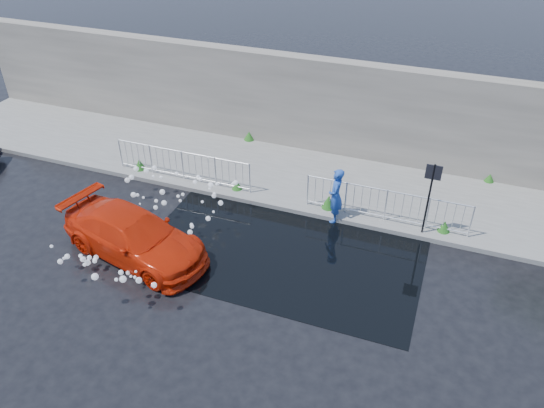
{
  "coord_description": "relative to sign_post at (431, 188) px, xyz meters",
  "views": [
    {
      "loc": [
        4.41,
        -10.4,
        9.81
      ],
      "look_at": [
        -0.13,
        1.77,
        1.0
      ],
      "focal_mm": 35.0,
      "sensor_mm": 36.0,
      "label": 1
    }
  ],
  "objects": [
    {
      "name": "ground",
      "position": [
        -4.2,
        -3.1,
        -1.72
      ],
      "size": [
        90.0,
        90.0,
        0.0
      ],
      "primitive_type": "plane",
      "color": "black",
      "rests_on": "ground"
    },
    {
      "name": "pavement",
      "position": [
        -4.2,
        1.9,
        -1.65
      ],
      "size": [
        30.0,
        4.0,
        0.15
      ],
      "primitive_type": "cube",
      "color": "slate",
      "rests_on": "ground"
    },
    {
      "name": "curb",
      "position": [
        -4.2,
        -0.1,
        -1.64
      ],
      "size": [
        30.0,
        0.25,
        0.16
      ],
      "primitive_type": "cube",
      "color": "slate",
      "rests_on": "ground"
    },
    {
      "name": "retaining_wall",
      "position": [
        -4.2,
        4.1,
        0.18
      ],
      "size": [
        30.0,
        0.6,
        3.5
      ],
      "primitive_type": "cube",
      "color": "#696359",
      "rests_on": "pavement"
    },
    {
      "name": "puddle",
      "position": [
        -3.7,
        -2.1,
        -1.72
      ],
      "size": [
        8.0,
        5.0,
        0.01
      ],
      "primitive_type": "cube",
      "color": "black",
      "rests_on": "ground"
    },
    {
      "name": "sign_post",
      "position": [
        0.0,
        0.0,
        0.0
      ],
      "size": [
        0.45,
        0.06,
        2.5
      ],
      "color": "black",
      "rests_on": "ground"
    },
    {
      "name": "railing_left",
      "position": [
        -8.2,
        0.25,
        -0.99
      ],
      "size": [
        5.05,
        0.05,
        1.1
      ],
      "color": "silver",
      "rests_on": "pavement"
    },
    {
      "name": "railing_right",
      "position": [
        -1.2,
        0.25,
        -0.99
      ],
      "size": [
        5.05,
        0.05,
        1.1
      ],
      "color": "silver",
      "rests_on": "pavement"
    },
    {
      "name": "weeds",
      "position": [
        -4.44,
        1.3,
        -1.39
      ],
      "size": [
        12.17,
        3.93,
        0.44
      ],
      "color": "#144C17",
      "rests_on": "pavement"
    },
    {
      "name": "water_spray",
      "position": [
        -7.6,
        -2.81,
        -1.01
      ],
      "size": [
        3.71,
        5.41,
        1.06
      ],
      "color": "white",
      "rests_on": "ground"
    },
    {
      "name": "red_car",
      "position": [
        -7.59,
        -3.73,
        -1.06
      ],
      "size": [
        4.89,
        2.86,
        1.33
      ],
      "primitive_type": "imported",
      "rotation": [
        0.0,
        0.0,
        1.34
      ],
      "color": "red",
      "rests_on": "ground"
    },
    {
      "name": "person",
      "position": [
        -2.7,
        -0.1,
        -0.81
      ],
      "size": [
        0.53,
        0.72,
        1.82
      ],
      "primitive_type": "imported",
      "rotation": [
        0.0,
        0.0,
        -1.42
      ],
      "color": "#234FB2",
      "rests_on": "ground"
    }
  ]
}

